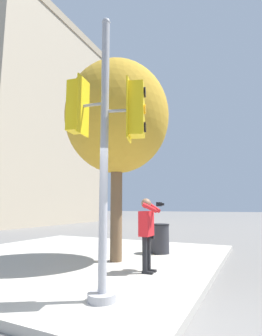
{
  "coord_description": "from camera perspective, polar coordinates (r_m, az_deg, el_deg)",
  "views": [
    {
      "loc": [
        -2.98,
        -1.43,
        1.56
      ],
      "look_at": [
        1.55,
        0.75,
        2.3
      ],
      "focal_mm": 28.0,
      "sensor_mm": 36.0,
      "label": 1
    }
  ],
  "objects": [
    {
      "name": "sidewalk_corner",
      "position": [
        8.28,
        -12.07,
        -18.56
      ],
      "size": [
        8.0,
        8.0,
        0.14
      ],
      "color": "#ADA89E",
      "rests_on": "ground_plane"
    },
    {
      "name": "traffic_signal_pole",
      "position": [
        4.41,
        -5.7,
        7.24
      ],
      "size": [
        0.61,
        1.38,
        4.72
      ],
      "color": "#939399",
      "rests_on": "sidewalk_corner"
    },
    {
      "name": "person_photographer",
      "position": [
        5.99,
        3.54,
        -12.82
      ],
      "size": [
        0.58,
        0.54,
        1.6
      ],
      "color": "black",
      "rests_on": "sidewalk_corner"
    },
    {
      "name": "street_tree",
      "position": [
        7.55,
        -3.06,
        10.85
      ],
      "size": [
        2.9,
        2.9,
        5.53
      ],
      "color": "brown",
      "rests_on": "sidewalk_corner"
    },
    {
      "name": "trash_bin",
      "position": [
        8.4,
        6.28,
        -15.0
      ],
      "size": [
        0.6,
        0.6,
        0.88
      ],
      "color": "#2D2D33",
      "rests_on": "sidewalk_corner"
    },
    {
      "name": "building_right",
      "position": [
        28.93,
        -21.64,
        8.7
      ],
      "size": [
        14.63,
        10.63,
        19.51
      ],
      "color": "tan",
      "rests_on": "ground_plane"
    }
  ]
}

